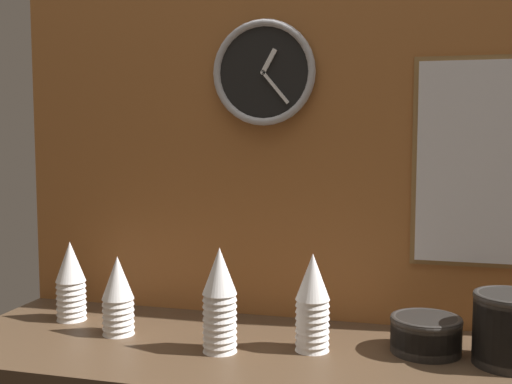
{
  "coord_description": "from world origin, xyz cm",
  "views": [
    {
      "loc": [
        31.91,
        -140.97,
        50.67
      ],
      "look_at": [
        -6.86,
        4.0,
        36.0
      ],
      "focal_mm": 45.0,
      "sensor_mm": 36.0,
      "label": 1
    }
  ],
  "objects_px": {
    "cup_stack_center": "(220,300)",
    "bowl_stack_right": "(426,333)",
    "cup_stack_center_right": "(312,302)",
    "menu_board": "(497,163)",
    "cup_stack_left": "(119,295)",
    "wall_clock": "(264,73)",
    "bowl_stack_far_right": "(511,328)",
    "cup_stack_far_left": "(71,281)"
  },
  "relations": [
    {
      "from": "cup_stack_center_right",
      "to": "bowl_stack_far_right",
      "type": "xyz_separation_m",
      "value": [
        0.43,
        0.02,
        -0.03
      ]
    },
    {
      "from": "cup_stack_center",
      "to": "cup_stack_far_left",
      "type": "height_order",
      "value": "cup_stack_center"
    },
    {
      "from": "cup_stack_center_right",
      "to": "bowl_stack_right",
      "type": "distance_m",
      "value": 0.27
    },
    {
      "from": "cup_stack_center",
      "to": "menu_board",
      "type": "bearing_deg",
      "value": 25.87
    },
    {
      "from": "cup_stack_left",
      "to": "wall_clock",
      "type": "bearing_deg",
      "value": 36.5
    },
    {
      "from": "cup_stack_center_right",
      "to": "cup_stack_left",
      "type": "relative_size",
      "value": 1.15
    },
    {
      "from": "cup_stack_center_right",
      "to": "wall_clock",
      "type": "xyz_separation_m",
      "value": [
        -0.17,
        0.23,
        0.54
      ]
    },
    {
      "from": "cup_stack_center_right",
      "to": "bowl_stack_right",
      "type": "height_order",
      "value": "cup_stack_center_right"
    },
    {
      "from": "cup_stack_left",
      "to": "bowl_stack_right",
      "type": "xyz_separation_m",
      "value": [
        0.74,
        0.06,
        -0.05
      ]
    },
    {
      "from": "cup_stack_far_left",
      "to": "wall_clock",
      "type": "height_order",
      "value": "wall_clock"
    },
    {
      "from": "cup_stack_left",
      "to": "bowl_stack_far_right",
      "type": "height_order",
      "value": "cup_stack_left"
    },
    {
      "from": "bowl_stack_far_right",
      "to": "menu_board",
      "type": "bearing_deg",
      "value": 95.2
    },
    {
      "from": "cup_stack_far_left",
      "to": "menu_board",
      "type": "distance_m",
      "value": 1.13
    },
    {
      "from": "menu_board",
      "to": "cup_stack_left",
      "type": "bearing_deg",
      "value": -164.99
    },
    {
      "from": "wall_clock",
      "to": "cup_stack_center",
      "type": "bearing_deg",
      "value": -95.94
    },
    {
      "from": "cup_stack_center",
      "to": "bowl_stack_right",
      "type": "bearing_deg",
      "value": 14.32
    },
    {
      "from": "cup_stack_center",
      "to": "cup_stack_center_right",
      "type": "xyz_separation_m",
      "value": [
        0.2,
        0.06,
        -0.01
      ]
    },
    {
      "from": "cup_stack_far_left",
      "to": "wall_clock",
      "type": "relative_size",
      "value": 0.77
    },
    {
      "from": "cup_stack_left",
      "to": "bowl_stack_right",
      "type": "relative_size",
      "value": 1.21
    },
    {
      "from": "cup_stack_center_right",
      "to": "bowl_stack_far_right",
      "type": "height_order",
      "value": "cup_stack_center_right"
    },
    {
      "from": "cup_stack_center",
      "to": "bowl_stack_right",
      "type": "height_order",
      "value": "cup_stack_center"
    },
    {
      "from": "cup_stack_center_right",
      "to": "bowl_stack_far_right",
      "type": "bearing_deg",
      "value": 2.75
    },
    {
      "from": "cup_stack_left",
      "to": "bowl_stack_right",
      "type": "bearing_deg",
      "value": 4.59
    },
    {
      "from": "cup_stack_far_left",
      "to": "bowl_stack_right",
      "type": "xyz_separation_m",
      "value": [
        0.92,
        -0.02,
        -0.06
      ]
    },
    {
      "from": "bowl_stack_far_right",
      "to": "cup_stack_far_left",
      "type": "bearing_deg",
      "value": 177.42
    },
    {
      "from": "cup_stack_center",
      "to": "menu_board",
      "type": "xyz_separation_m",
      "value": [
        0.61,
        0.3,
        0.31
      ]
    },
    {
      "from": "cup_stack_center_right",
      "to": "bowl_stack_far_right",
      "type": "relative_size",
      "value": 1.39
    },
    {
      "from": "wall_clock",
      "to": "bowl_stack_far_right",
      "type": "bearing_deg",
      "value": -18.84
    },
    {
      "from": "cup_stack_center",
      "to": "cup_stack_far_left",
      "type": "distance_m",
      "value": 0.48
    },
    {
      "from": "cup_stack_center",
      "to": "cup_stack_left",
      "type": "height_order",
      "value": "cup_stack_center"
    },
    {
      "from": "cup_stack_center",
      "to": "bowl_stack_right",
      "type": "distance_m",
      "value": 0.48
    },
    {
      "from": "bowl_stack_far_right",
      "to": "wall_clock",
      "type": "xyz_separation_m",
      "value": [
        -0.6,
        0.21,
        0.57
      ]
    },
    {
      "from": "cup_stack_center",
      "to": "cup_stack_left",
      "type": "xyz_separation_m",
      "value": [
        -0.28,
        0.06,
        -0.02
      ]
    },
    {
      "from": "bowl_stack_right",
      "to": "wall_clock",
      "type": "xyz_separation_m",
      "value": [
        -0.43,
        0.17,
        0.61
      ]
    },
    {
      "from": "bowl_stack_right",
      "to": "menu_board",
      "type": "distance_m",
      "value": 0.45
    },
    {
      "from": "cup_stack_far_left",
      "to": "bowl_stack_far_right",
      "type": "bearing_deg",
      "value": -2.58
    },
    {
      "from": "bowl_stack_right",
      "to": "cup_stack_left",
      "type": "bearing_deg",
      "value": -175.41
    },
    {
      "from": "cup_stack_center",
      "to": "cup_stack_left",
      "type": "relative_size",
      "value": 1.23
    },
    {
      "from": "cup_stack_center_right",
      "to": "wall_clock",
      "type": "distance_m",
      "value": 0.61
    },
    {
      "from": "cup_stack_center_right",
      "to": "cup_stack_far_left",
      "type": "relative_size",
      "value": 1.07
    },
    {
      "from": "cup_stack_center",
      "to": "cup_stack_far_left",
      "type": "bearing_deg",
      "value": 164.01
    },
    {
      "from": "cup_stack_center",
      "to": "cup_stack_far_left",
      "type": "relative_size",
      "value": 1.14
    }
  ]
}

